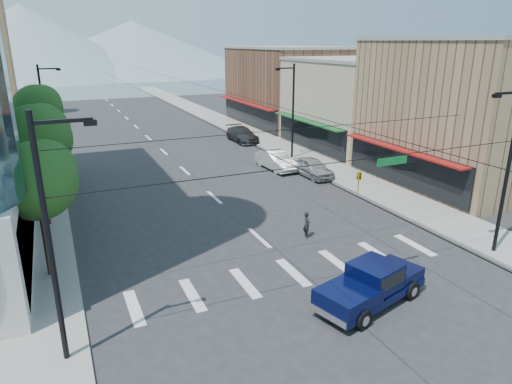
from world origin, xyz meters
TOP-DOWN VIEW (x-y plane):
  - ground at (0.00, 0.00)m, footprint 160.00×160.00m
  - sidewalk_left at (-12.00, 40.00)m, footprint 4.00×120.00m
  - sidewalk_right at (12.00, 40.00)m, footprint 4.00×120.00m
  - shop_near at (20.00, 10.00)m, footprint 12.00×14.00m
  - shop_mid at (20.00, 24.00)m, footprint 12.00×14.00m
  - shop_far at (20.00, 40.00)m, footprint 12.00×18.00m
  - mountain_left at (-15.00, 150.00)m, footprint 80.00×80.00m
  - mountain_right at (20.00, 160.00)m, footprint 90.00×90.00m
  - tree_near at (-11.07, 6.10)m, footprint 3.65×3.64m
  - tree_midnear at (-11.07, 13.10)m, footprint 4.09×4.09m
  - tree_midfar at (-11.07, 20.10)m, footprint 3.65×3.64m
  - tree_far at (-11.07, 27.10)m, footprint 4.09×4.09m
  - signal_rig at (0.19, -1.00)m, footprint 21.80×0.20m
  - lamp_pole_nw at (-10.67, 30.00)m, footprint 2.00×0.25m
  - lamp_pole_ne at (10.67, 22.00)m, footprint 2.00×0.25m
  - pickup_truck at (1.48, -2.38)m, footprint 5.86×3.39m
  - pedestrian at (2.58, 5.00)m, footprint 0.51×0.66m
  - parked_car_near at (9.40, 15.78)m, footprint 2.07×4.75m
  - parked_car_mid at (7.60, 19.10)m, footprint 2.04×5.11m
  - parked_car_far at (9.40, 31.35)m, footprint 2.32×5.68m

SIDE VIEW (x-z plane):
  - ground at x=0.00m, z-range 0.00..0.00m
  - sidewalk_left at x=-12.00m, z-range 0.00..0.15m
  - sidewalk_right at x=12.00m, z-range 0.00..0.15m
  - pedestrian at x=2.58m, z-range 0.00..1.60m
  - parked_car_near at x=9.40m, z-range 0.00..1.60m
  - parked_car_far at x=9.40m, z-range 0.00..1.65m
  - parked_car_mid at x=7.60m, z-range 0.00..1.65m
  - pickup_truck at x=1.48m, z-range 0.04..1.92m
  - shop_mid at x=20.00m, z-range 0.00..9.00m
  - signal_rig at x=0.19m, z-range 0.14..9.14m
  - lamp_pole_nw at x=-10.67m, z-range 0.44..9.44m
  - lamp_pole_ne at x=10.67m, z-range 0.44..9.44m
  - tree_near at x=-11.07m, z-range 1.64..8.34m
  - tree_midfar at x=-11.07m, z-range 1.64..8.34m
  - shop_far at x=20.00m, z-range 0.00..10.00m
  - shop_near at x=20.00m, z-range 0.00..11.00m
  - tree_midnear at x=-11.07m, z-range 1.83..9.35m
  - tree_far at x=-11.07m, z-range 1.83..9.35m
  - mountain_right at x=20.00m, z-range 0.00..18.00m
  - mountain_left at x=-15.00m, z-range 0.00..22.00m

